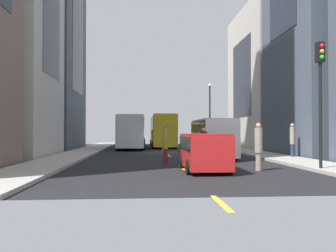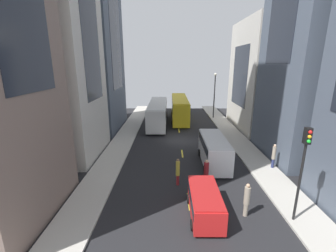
% 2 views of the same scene
% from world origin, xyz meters
% --- Properties ---
extents(ground_plane, '(40.44, 40.44, 0.00)m').
position_xyz_m(ground_plane, '(0.00, 0.00, 0.00)').
color(ground_plane, black).
extents(sidewalk_west, '(2.63, 44.00, 0.15)m').
position_xyz_m(sidewalk_west, '(-6.91, 0.00, 0.07)').
color(sidewalk_west, '#B2ADA3').
rests_on(sidewalk_west, ground).
extents(sidewalk_east, '(2.63, 44.00, 0.15)m').
position_xyz_m(sidewalk_east, '(6.91, 0.00, 0.07)').
color(sidewalk_east, '#B2ADA3').
rests_on(sidewalk_east, ground).
extents(lane_stripe_0, '(0.16, 2.00, 0.01)m').
position_xyz_m(lane_stripe_0, '(0.00, -21.00, 0.01)').
color(lane_stripe_0, yellow).
rests_on(lane_stripe_0, ground).
extents(lane_stripe_1, '(0.16, 2.00, 0.01)m').
position_xyz_m(lane_stripe_1, '(0.00, -12.60, 0.01)').
color(lane_stripe_1, yellow).
rests_on(lane_stripe_1, ground).
extents(lane_stripe_2, '(0.16, 2.00, 0.01)m').
position_xyz_m(lane_stripe_2, '(0.00, -4.20, 0.01)').
color(lane_stripe_2, yellow).
rests_on(lane_stripe_2, ground).
extents(lane_stripe_3, '(0.16, 2.00, 0.01)m').
position_xyz_m(lane_stripe_3, '(0.00, 4.20, 0.01)').
color(lane_stripe_3, yellow).
rests_on(lane_stripe_3, ground).
extents(lane_stripe_4, '(0.16, 2.00, 0.01)m').
position_xyz_m(lane_stripe_4, '(0.00, 12.60, 0.01)').
color(lane_stripe_4, yellow).
rests_on(lane_stripe_4, ground).
extents(lane_stripe_5, '(0.16, 2.00, 0.01)m').
position_xyz_m(lane_stripe_5, '(0.00, 21.00, 0.01)').
color(lane_stripe_5, yellow).
rests_on(lane_stripe_5, ground).
extents(building_west_2, '(7.22, 10.05, 25.12)m').
position_xyz_m(building_west_2, '(-12.00, 5.60, 12.56)').
color(building_west_2, '#4C5666').
rests_on(building_west_2, ground).
extents(building_east_2, '(7.14, 11.53, 14.63)m').
position_xyz_m(building_east_2, '(11.96, 6.11, 7.32)').
color(building_east_2, beige).
rests_on(building_east_2, ground).
extents(city_bus_white, '(2.80, 12.17, 3.35)m').
position_xyz_m(city_bus_white, '(-3.09, 7.57, 2.01)').
color(city_bus_white, silver).
rests_on(city_bus_white, ground).
extents(streetcar_yellow, '(2.70, 12.34, 3.59)m').
position_xyz_m(streetcar_yellow, '(0.35, 10.83, 2.12)').
color(streetcar_yellow, yellow).
rests_on(streetcar_yellow, ground).
extents(delivery_van_white, '(2.25, 6.07, 2.58)m').
position_xyz_m(delivery_van_white, '(2.73, -6.68, 1.52)').
color(delivery_van_white, white).
rests_on(delivery_van_white, ground).
extents(car_red_0, '(1.93, 4.07, 1.68)m').
position_xyz_m(car_red_0, '(0.82, -14.02, 0.99)').
color(car_red_0, red).
rests_on(car_red_0, ground).
extents(pedestrian_crossing_mid, '(0.31, 0.31, 2.15)m').
position_xyz_m(pedestrian_crossing_mid, '(-0.69, -10.39, 1.15)').
color(pedestrian_crossing_mid, maroon).
rests_on(pedestrian_crossing_mid, ground).
extents(pedestrian_crossing_near, '(0.31, 0.31, 2.16)m').
position_xyz_m(pedestrian_crossing_near, '(7.77, -7.64, 1.31)').
color(pedestrian_crossing_near, navy).
rests_on(pedestrian_crossing_near, ground).
extents(pedestrian_walking_far, '(0.38, 0.38, 2.00)m').
position_xyz_m(pedestrian_walking_far, '(1.49, -10.22, 1.05)').
color(pedestrian_walking_far, '#336B38').
rests_on(pedestrian_walking_far, ground).
extents(pedestrian_waiting_curb, '(0.35, 0.35, 2.18)m').
position_xyz_m(pedestrian_waiting_curb, '(3.33, -14.04, 1.15)').
color(pedestrian_waiting_curb, gray).
rests_on(pedestrian_waiting_curb, ground).
extents(traffic_light_near_corner, '(0.32, 0.44, 5.64)m').
position_xyz_m(traffic_light_near_corner, '(6.00, -14.58, 4.08)').
color(traffic_light_near_corner, black).
rests_on(traffic_light_near_corner, ground).
extents(streetlamp_near, '(0.44, 0.44, 7.37)m').
position_xyz_m(streetlamp_near, '(6.10, 11.46, 4.64)').
color(streetlamp_near, black).
rests_on(streetlamp_near, ground).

